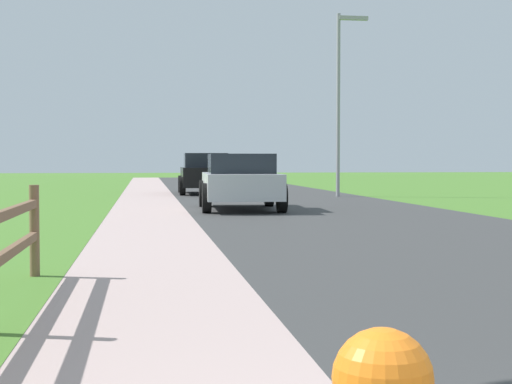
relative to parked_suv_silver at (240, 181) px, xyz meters
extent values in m
plane|color=#4A7C2C|center=(-1.46, 5.69, -0.77)|extent=(120.00, 120.00, 0.00)
cube|color=#3B3B3B|center=(2.04, 7.69, -0.77)|extent=(7.00, 66.00, 0.01)
cube|color=#BB9F9A|center=(-4.46, 7.69, -0.77)|extent=(6.00, 66.00, 0.01)
cube|color=#4A7C2C|center=(-5.96, 7.69, -0.76)|extent=(5.00, 66.00, 0.00)
sphere|color=orange|center=(-1.98, -18.53, 0.01)|extent=(0.25, 0.25, 0.25)
cube|color=#CB6115|center=(-1.98, -18.53, 0.09)|extent=(0.04, 0.04, 0.04)
cylinder|color=brown|center=(-3.78, -11.49, -0.25)|extent=(0.11, 0.11, 1.04)
cube|color=#B7BABF|center=(0.00, 0.04, -0.12)|extent=(2.10, 4.47, 0.66)
cube|color=#1E232B|center=(-0.01, -0.14, 0.47)|extent=(1.77, 2.16, 0.52)
cylinder|color=black|center=(0.90, -1.36, -0.39)|extent=(0.25, 0.77, 0.76)
cylinder|color=black|center=(-1.01, -1.27, -0.39)|extent=(0.25, 0.77, 0.76)
cylinder|color=black|center=(1.01, 1.36, -0.39)|extent=(0.25, 0.77, 0.76)
cylinder|color=black|center=(-0.89, 1.44, -0.39)|extent=(0.25, 0.77, 0.76)
cube|color=black|center=(-0.14, 10.08, -0.09)|extent=(2.00, 4.32, 0.76)
cube|color=#1E232B|center=(-0.14, 10.10, 0.57)|extent=(1.72, 1.96, 0.57)
cylinder|color=black|center=(0.78, 8.73, -0.42)|extent=(0.24, 0.72, 0.71)
cylinder|color=black|center=(-1.12, 8.78, -0.42)|extent=(0.24, 0.72, 0.71)
cylinder|color=black|center=(0.84, 11.38, -0.42)|extent=(0.24, 0.72, 0.71)
cylinder|color=black|center=(-1.06, 11.43, -0.42)|extent=(0.24, 0.72, 0.71)
cylinder|color=gray|center=(4.52, 7.00, 2.59)|extent=(0.14, 0.14, 6.72)
cube|color=#999999|center=(5.07, 7.00, 5.80)|extent=(1.10, 0.20, 0.14)
camera|label=1|loc=(-2.55, -20.29, 0.54)|focal=53.28mm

